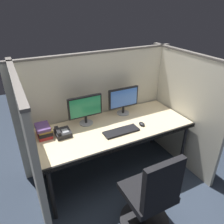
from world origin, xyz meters
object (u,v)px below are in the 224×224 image
object	(u,v)px
desk	(114,130)
desk_phone	(62,133)
monitor_left	(85,108)
monitor_right	(123,99)
keyboard_main	(121,131)
computer_mouse	(142,124)
book_stack	(44,131)
office_chair	(149,203)

from	to	relation	value
desk	desk_phone	world-z (taller)	desk_phone
monitor_left	monitor_right	distance (m)	0.55
monitor_left	keyboard_main	world-z (taller)	monitor_left
desk	computer_mouse	size ratio (longest dim) A/B	19.79
monitor_left	book_stack	bearing A→B (deg)	-175.41
computer_mouse	book_stack	bearing A→B (deg)	164.64
monitor_right	computer_mouse	xyz separation A→B (m)	(0.05, -0.38, -0.20)
computer_mouse	monitor_left	bearing A→B (deg)	149.71
monitor_left	book_stack	distance (m)	0.55
monitor_left	keyboard_main	distance (m)	0.52
office_chair	desk	bearing A→B (deg)	81.71
desk_phone	computer_mouse	bearing A→B (deg)	-13.62
office_chair	monitor_left	world-z (taller)	monitor_left
monitor_right	desk	bearing A→B (deg)	-136.27
monitor_left	computer_mouse	distance (m)	0.73
desk	office_chair	xyz separation A→B (m)	(-0.07, -0.87, -0.33)
computer_mouse	office_chair	bearing A→B (deg)	-117.39
computer_mouse	desk	bearing A→B (deg)	160.63
monitor_left	desk_phone	distance (m)	0.40
keyboard_main	desk_phone	xyz separation A→B (m)	(-0.64, 0.25, 0.02)
book_stack	office_chair	bearing A→B (deg)	-55.39
keyboard_main	book_stack	xyz separation A→B (m)	(-0.82, 0.33, 0.06)
monitor_right	desk_phone	distance (m)	0.92
keyboard_main	desk_phone	bearing A→B (deg)	158.53
desk	desk_phone	distance (m)	0.63
office_chair	keyboard_main	size ratio (longest dim) A/B	2.27
monitor_right	desk_phone	world-z (taller)	monitor_right
desk	monitor_right	world-z (taller)	monitor_right
computer_mouse	desk_phone	distance (m)	0.97
desk	book_stack	size ratio (longest dim) A/B	8.68
desk	monitor_right	xyz separation A→B (m)	(0.27, 0.26, 0.27)
desk	office_chair	distance (m)	0.93
office_chair	monitor_right	world-z (taller)	monitor_right
office_chair	book_stack	bearing A→B (deg)	120.61
monitor_right	book_stack	bearing A→B (deg)	-176.52
desk_phone	monitor_right	bearing A→B (deg)	9.44
desk_phone	book_stack	distance (m)	0.21
office_chair	monitor_left	size ratio (longest dim) A/B	2.27
monitor_left	monitor_right	world-z (taller)	same
keyboard_main	book_stack	bearing A→B (deg)	158.03
book_stack	computer_mouse	bearing A→B (deg)	-15.36
computer_mouse	desk_phone	bearing A→B (deg)	166.38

